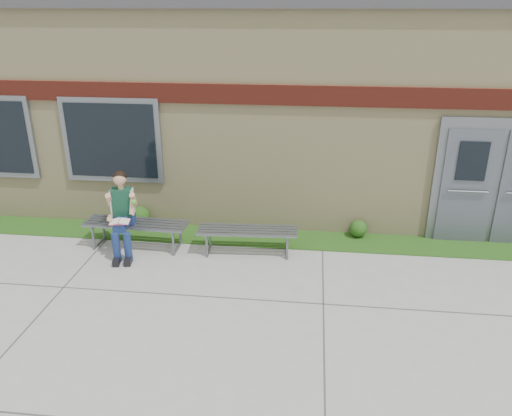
# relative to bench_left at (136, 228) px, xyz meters

# --- Properties ---
(ground) EXTENTS (80.00, 80.00, 0.00)m
(ground) POSITION_rel_bench_left_xyz_m (2.32, -2.00, -0.37)
(ground) COLOR #9E9E99
(ground) RESTS_ON ground
(grass_strip) EXTENTS (16.00, 0.80, 0.02)m
(grass_strip) POSITION_rel_bench_left_xyz_m (2.32, 0.60, -0.36)
(grass_strip) COLOR #185015
(grass_strip) RESTS_ON ground
(school_building) EXTENTS (16.20, 6.22, 4.20)m
(school_building) POSITION_rel_bench_left_xyz_m (2.32, 3.99, 1.73)
(school_building) COLOR beige
(school_building) RESTS_ON ground
(bench_left) EXTENTS (1.86, 0.58, 0.48)m
(bench_left) POSITION_rel_bench_left_xyz_m (0.00, 0.00, 0.00)
(bench_left) COLOR slate
(bench_left) RESTS_ON ground
(bench_right) EXTENTS (1.76, 0.58, 0.45)m
(bench_right) POSITION_rel_bench_left_xyz_m (2.00, 0.00, -0.02)
(bench_right) COLOR slate
(bench_right) RESTS_ON ground
(girl) EXTENTS (0.57, 0.91, 1.46)m
(girl) POSITION_rel_bench_left_xyz_m (-0.14, -0.22, 0.38)
(girl) COLOR navy
(girl) RESTS_ON ground
(shrub_mid) EXTENTS (0.40, 0.40, 0.40)m
(shrub_mid) POSITION_rel_bench_left_xyz_m (-0.24, 0.85, -0.15)
(shrub_mid) COLOR #185015
(shrub_mid) RESTS_ON grass_strip
(shrub_east) EXTENTS (0.32, 0.32, 0.32)m
(shrub_east) POSITION_rel_bench_left_xyz_m (3.98, 0.85, -0.19)
(shrub_east) COLOR #185015
(shrub_east) RESTS_ON grass_strip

